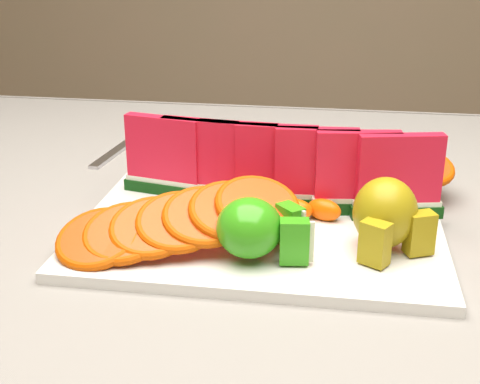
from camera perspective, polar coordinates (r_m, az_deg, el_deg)
The scene contains 11 objects.
table at distance 0.85m, azimuth -1.85°, elevation -8.31°, with size 1.40×0.90×0.75m.
tablecloth at distance 0.82m, azimuth -1.90°, elevation -4.54°, with size 1.53×1.03×0.20m.
platter at distance 0.75m, azimuth 1.81°, elevation -3.06°, with size 0.40×0.30×0.01m.
apple_cluster at distance 0.66m, azimuth 1.43°, elevation -3.15°, with size 0.11×0.09×0.06m.
pear_cluster at distance 0.69m, azimuth 12.39°, elevation -1.96°, with size 0.09×0.09×0.07m.
side_plate at distance 0.98m, azimuth 9.66°, elevation 2.62°, with size 0.22×0.22×0.01m.
fork at distance 1.05m, azimuth -10.19°, elevation 3.73°, with size 0.03×0.20×0.00m.
watermelon_row at distance 0.78m, azimuth 3.10°, elevation 2.10°, with size 0.39×0.07×0.10m.
orange_fan_front at distance 0.69m, azimuth -5.27°, elevation -2.51°, with size 0.27×0.16×0.07m.
orange_fan_back at distance 0.86m, azimuth 5.47°, elevation 2.23°, with size 0.39×0.12×0.05m.
tangerine_segments at distance 0.76m, azimuth 1.58°, elevation -1.44°, with size 0.18×0.07×0.03m.
Camera 1 is at (0.14, -0.72, 1.08)m, focal length 50.00 mm.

